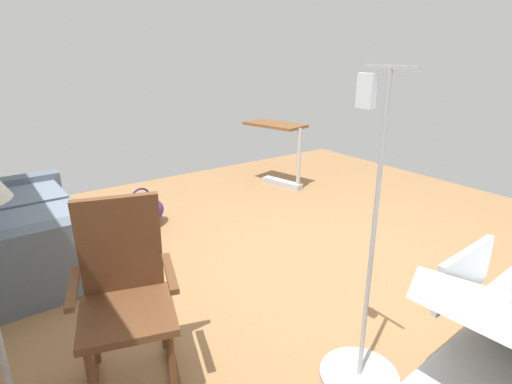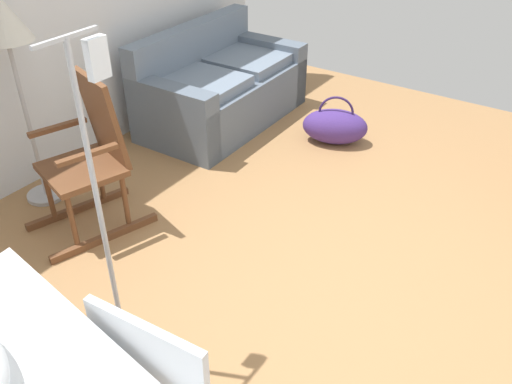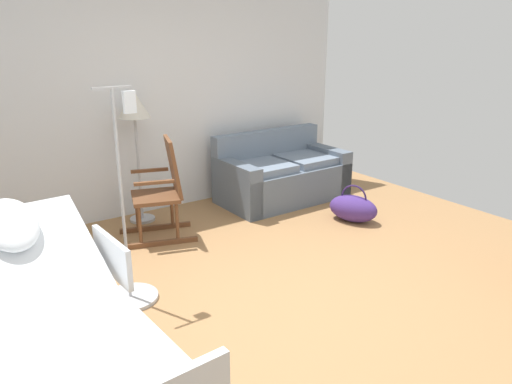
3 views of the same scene
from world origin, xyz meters
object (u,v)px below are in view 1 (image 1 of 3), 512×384
(rocking_chair, at_px, (126,298))
(overbed_table, at_px, (279,147))
(iv_pole, at_px, (361,340))
(couch, at_px, (24,233))
(duffel_bag, at_px, (141,214))

(rocking_chair, height_order, overbed_table, rocking_chair)
(overbed_table, height_order, iv_pole, iv_pole)
(iv_pole, bearing_deg, couch, 27.45)
(couch, distance_m, duffel_bag, 1.11)
(rocking_chair, height_order, duffel_bag, rocking_chair)
(overbed_table, relative_size, duffel_bag, 1.37)
(rocking_chair, relative_size, overbed_table, 1.20)
(duffel_bag, xyz_separation_m, iv_pole, (-2.71, -0.22, 0.10))
(rocking_chair, bearing_deg, overbed_table, -51.81)
(overbed_table, bearing_deg, iv_pole, 148.67)
(rocking_chair, relative_size, iv_pole, 0.62)
(rocking_chair, xyz_separation_m, duffel_bag, (1.95, -0.80, -0.35))
(overbed_table, distance_m, iv_pole, 3.50)
(rocking_chair, height_order, iv_pole, iv_pole)
(rocking_chair, bearing_deg, couch, 9.15)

